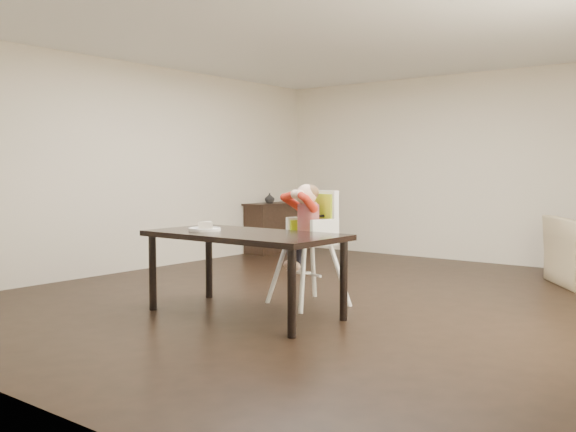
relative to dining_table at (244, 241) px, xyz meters
name	(u,v)px	position (x,y,z in m)	size (l,w,h in m)	color
ground	(324,298)	(0.11, 1.10, -0.67)	(7.00, 7.00, 0.00)	black
room_walls	(324,116)	(0.11, 1.10, 1.18)	(6.02, 7.02, 2.71)	beige
dining_table	(244,241)	(0.00, 0.00, 0.00)	(1.80, 0.90, 0.75)	black
high_chair	(310,220)	(0.19, 0.75, 0.16)	(0.62, 0.62, 1.17)	white
plate	(206,228)	(-0.38, -0.11, 0.11)	(0.31, 0.31, 0.08)	white
sideboard	(277,227)	(-2.67, 3.80, -0.27)	(0.44, 1.26, 0.79)	black
vase	(270,198)	(-2.67, 3.60, 0.20)	(0.16, 0.16, 0.16)	#99999E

